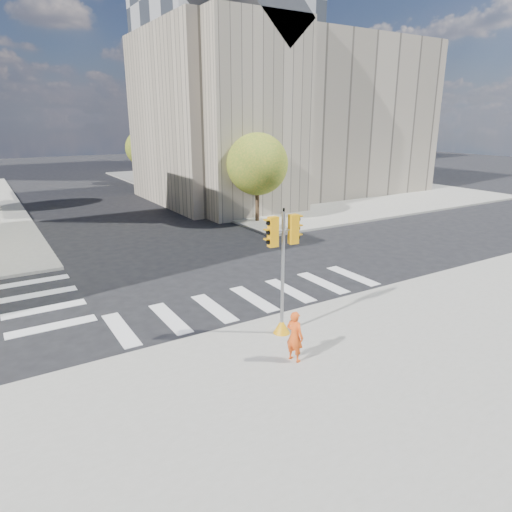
{
  "coord_description": "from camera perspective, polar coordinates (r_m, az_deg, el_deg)",
  "views": [
    {
      "loc": [
        -9.04,
        -16.73,
        7.03
      ],
      "look_at": [
        -0.5,
        -2.84,
        2.1
      ],
      "focal_mm": 32.0,
      "sensor_mm": 36.0,
      "label": 1
    }
  ],
  "objects": [
    {
      "name": "photographer",
      "position": [
        13.57,
        4.86,
        -9.96
      ],
      "size": [
        0.53,
        0.66,
        1.56
      ],
      "primitive_type": "imported",
      "rotation": [
        0.0,
        0.0,
        1.88
      ],
      "color": "#F25416",
      "rests_on": "sidewalk_near"
    },
    {
      "name": "office_tower",
      "position": [
        66.91,
        -4.04,
        23.61
      ],
      "size": [
        20.0,
        18.0,
        30.0
      ],
      "primitive_type": "cube",
      "color": "#9EA0A3",
      "rests_on": "ground"
    },
    {
      "name": "lamp_near",
      "position": [
        35.22,
        -2.64,
        12.8
      ],
      "size": [
        0.35,
        0.18,
        8.11
      ],
      "color": "black",
      "rests_on": "sidewalk_far_right"
    },
    {
      "name": "lamp_far",
      "position": [
        47.93,
        -11.03,
        13.58
      ],
      "size": [
        0.35,
        0.18,
        8.11
      ],
      "color": "black",
      "rests_on": "sidewalk_far_right"
    },
    {
      "name": "sidewalk_far_right",
      "position": [
        52.13,
        2.63,
        9.12
      ],
      "size": [
        28.0,
        40.0,
        0.15
      ],
      "primitive_type": "cube",
      "color": "gray",
      "rests_on": "ground"
    },
    {
      "name": "sidewalk_near",
      "position": [
        12.76,
        22.73,
        -17.67
      ],
      "size": [
        30.0,
        14.0,
        0.15
      ],
      "primitive_type": "cube",
      "color": "gray",
      "rests_on": "ground"
    },
    {
      "name": "civic_building",
      "position": [
        43.5,
        3.04,
        17.09
      ],
      "size": [
        26.0,
        16.0,
        19.39
      ],
      "color": "#9F927E",
      "rests_on": "ground"
    },
    {
      "name": "ground",
      "position": [
        20.27,
        -3.01,
        -3.5
      ],
      "size": [
        160.0,
        160.0,
        0.0
      ],
      "primitive_type": "plane",
      "color": "black",
      "rests_on": "ground"
    },
    {
      "name": "traffic_signal",
      "position": [
        14.8,
        3.33,
        -3.37
      ],
      "size": [
        1.07,
        0.56,
        4.23
      ],
      "rotation": [
        0.0,
        0.0,
        -0.04
      ],
      "color": "orange",
      "rests_on": "sidewalk_near"
    },
    {
      "name": "tree_re_far",
      "position": [
        53.45,
        -13.86,
        12.94
      ],
      "size": [
        4.0,
        4.0,
        5.88
      ],
      "color": "#382616",
      "rests_on": "ground"
    },
    {
      "name": "tree_re_mid",
      "position": [
        42.2,
        -8.67,
        12.99
      ],
      "size": [
        4.6,
        4.6,
        6.66
      ],
      "color": "#382616",
      "rests_on": "ground"
    },
    {
      "name": "tree_re_near",
      "position": [
        31.57,
        0.17,
        11.4
      ],
      "size": [
        4.2,
        4.2,
        6.16
      ],
      "color": "#382616",
      "rests_on": "ground"
    }
  ]
}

